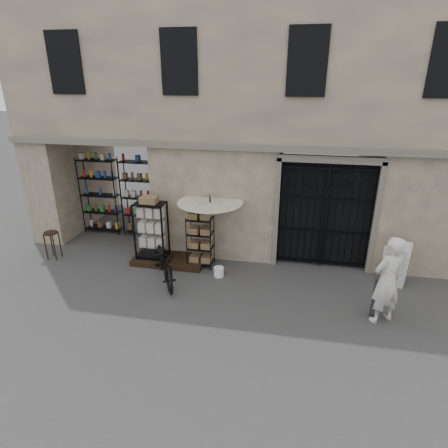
% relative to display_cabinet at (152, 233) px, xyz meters
% --- Properties ---
extents(ground, '(80.00, 80.00, 0.00)m').
position_rel_display_cabinet_xyz_m(ground, '(2.85, -1.52, -0.87)').
color(ground, black).
rests_on(ground, ground).
extents(main_building, '(14.00, 4.00, 9.00)m').
position_rel_display_cabinet_xyz_m(main_building, '(2.85, 2.48, 3.63)').
color(main_building, tan).
rests_on(main_building, ground).
extents(shop_recess, '(3.00, 1.70, 3.00)m').
position_rel_display_cabinet_xyz_m(shop_recess, '(-1.65, 1.28, 0.63)').
color(shop_recess, black).
rests_on(shop_recess, ground).
extents(shop_shelving, '(2.70, 0.50, 2.50)m').
position_rel_display_cabinet_xyz_m(shop_shelving, '(-1.70, 1.78, 0.38)').
color(shop_shelving, black).
rests_on(shop_shelving, ground).
extents(iron_gate, '(2.50, 0.21, 3.00)m').
position_rel_display_cabinet_xyz_m(iron_gate, '(4.60, 0.76, 0.63)').
color(iron_gate, black).
rests_on(iron_gate, ground).
extents(step_platform, '(2.00, 0.90, 0.15)m').
position_rel_display_cabinet_xyz_m(step_platform, '(0.45, 0.03, -0.79)').
color(step_platform, black).
rests_on(step_platform, ground).
extents(display_cabinet, '(0.91, 0.70, 1.73)m').
position_rel_display_cabinet_xyz_m(display_cabinet, '(0.00, 0.00, 0.00)').
color(display_cabinet, black).
rests_on(display_cabinet, step_platform).
extents(wire_rack, '(0.65, 0.47, 1.49)m').
position_rel_display_cabinet_xyz_m(wire_rack, '(1.38, 0.01, -0.14)').
color(wire_rack, black).
rests_on(wire_rack, ground).
extents(market_umbrella, '(1.85, 1.88, 2.45)m').
position_rel_display_cabinet_xyz_m(market_umbrella, '(1.64, 0.08, 0.89)').
color(market_umbrella, black).
rests_on(market_umbrella, ground).
extents(white_bucket, '(0.33, 0.33, 0.25)m').
position_rel_display_cabinet_xyz_m(white_bucket, '(1.98, -0.46, -0.74)').
color(white_bucket, white).
rests_on(white_bucket, ground).
extents(bicycle, '(1.11, 1.24, 1.98)m').
position_rel_display_cabinet_xyz_m(bicycle, '(0.67, -0.91, -0.87)').
color(bicycle, black).
rests_on(bicycle, ground).
extents(wooden_stool, '(0.44, 0.44, 0.81)m').
position_rel_display_cabinet_xyz_m(wooden_stool, '(-2.88, -0.33, -0.44)').
color(wooden_stool, black).
rests_on(wooden_stool, ground).
extents(steel_bollard, '(0.21, 0.21, 0.93)m').
position_rel_display_cabinet_xyz_m(steel_bollard, '(5.66, -1.52, -0.41)').
color(steel_bollard, '#4A4D54').
rests_on(steel_bollard, ground).
extents(shopkeeper, '(1.64, 2.06, 0.47)m').
position_rel_display_cabinet_xyz_m(shopkeeper, '(5.78, -1.66, -0.87)').
color(shopkeeper, silver).
rests_on(shopkeeper, ground).
extents(easel_sign, '(0.74, 0.78, 1.13)m').
position_rel_display_cabinet_xyz_m(easel_sign, '(6.34, -0.12, -0.29)').
color(easel_sign, silver).
rests_on(easel_sign, ground).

